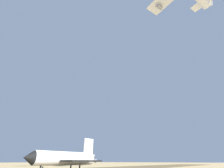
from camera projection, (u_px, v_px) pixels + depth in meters
space_shuttle at (65, 158)px, 73.91m from camera, size 38.74×25.49×15.80m
ground_crew_near_nose at (42, 168)px, 78.41m from camera, size 0.55×0.43×1.73m
ground_crew_mid_fuselage at (43, 168)px, 80.38m from camera, size 0.59×0.39×1.73m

